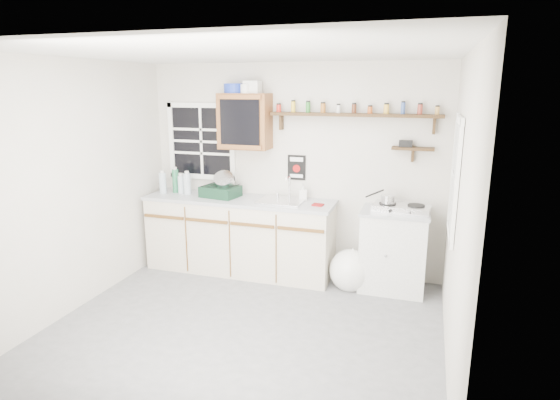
% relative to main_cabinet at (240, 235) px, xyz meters
% --- Properties ---
extents(room, '(3.64, 3.24, 2.54)m').
position_rel_main_cabinet_xyz_m(room, '(0.58, -1.30, 0.79)').
color(room, '#58585B').
rests_on(room, ground).
extents(main_cabinet, '(2.31, 0.63, 0.92)m').
position_rel_main_cabinet_xyz_m(main_cabinet, '(0.00, 0.00, 0.00)').
color(main_cabinet, beige).
rests_on(main_cabinet, floor).
extents(right_cabinet, '(0.73, 0.57, 0.91)m').
position_rel_main_cabinet_xyz_m(right_cabinet, '(1.83, 0.03, -0.01)').
color(right_cabinet, beige).
rests_on(right_cabinet, floor).
extents(sink, '(0.52, 0.44, 0.29)m').
position_rel_main_cabinet_xyz_m(sink, '(0.54, 0.01, 0.47)').
color(sink, silver).
rests_on(sink, main_cabinet).
extents(upper_cabinet, '(0.60, 0.32, 0.65)m').
position_rel_main_cabinet_xyz_m(upper_cabinet, '(0.03, 0.14, 1.36)').
color(upper_cabinet, brown).
rests_on(upper_cabinet, wall_back).
extents(upper_cabinet_clutter, '(0.44, 0.24, 0.14)m').
position_rel_main_cabinet_xyz_m(upper_cabinet_clutter, '(0.00, 0.14, 1.75)').
color(upper_cabinet_clutter, '#172D96').
rests_on(upper_cabinet_clutter, upper_cabinet).
extents(spice_shelf, '(1.91, 0.18, 0.35)m').
position_rel_main_cabinet_xyz_m(spice_shelf, '(1.31, 0.21, 1.47)').
color(spice_shelf, black).
rests_on(spice_shelf, wall_back).
extents(secondary_shelf, '(0.45, 0.16, 0.24)m').
position_rel_main_cabinet_xyz_m(secondary_shelf, '(1.94, 0.22, 1.12)').
color(secondary_shelf, black).
rests_on(secondary_shelf, wall_back).
extents(warning_sign, '(0.22, 0.02, 0.30)m').
position_rel_main_cabinet_xyz_m(warning_sign, '(0.63, 0.29, 0.82)').
color(warning_sign, black).
rests_on(warning_sign, wall_back).
extents(window_back, '(0.93, 0.03, 0.98)m').
position_rel_main_cabinet_xyz_m(window_back, '(-0.62, 0.29, 1.09)').
color(window_back, black).
rests_on(window_back, wall_back).
extents(window_right, '(0.03, 0.78, 1.08)m').
position_rel_main_cabinet_xyz_m(window_right, '(2.37, -0.75, 0.99)').
color(window_right, black).
rests_on(window_right, wall_back).
extents(water_bottles, '(0.41, 0.17, 0.32)m').
position_rel_main_cabinet_xyz_m(water_bottles, '(-0.84, 0.02, 0.59)').
color(water_bottles, '#A9BBC6').
rests_on(water_bottles, main_cabinet).
extents(dish_rack, '(0.48, 0.39, 0.32)m').
position_rel_main_cabinet_xyz_m(dish_rack, '(-0.23, 0.02, 0.56)').
color(dish_rack, black).
rests_on(dish_rack, main_cabinet).
extents(soap_bottle, '(0.11, 0.11, 0.20)m').
position_rel_main_cabinet_xyz_m(soap_bottle, '(0.75, 0.15, 0.56)').
color(soap_bottle, silver).
rests_on(soap_bottle, main_cabinet).
extents(rag, '(0.13, 0.12, 0.02)m').
position_rel_main_cabinet_xyz_m(rag, '(0.98, -0.05, 0.47)').
color(rag, maroon).
rests_on(rag, main_cabinet).
extents(hotplate, '(0.63, 0.37, 0.09)m').
position_rel_main_cabinet_xyz_m(hotplate, '(1.89, 0.01, 0.49)').
color(hotplate, silver).
rests_on(hotplate, right_cabinet).
extents(saucepan, '(0.34, 0.27, 0.16)m').
position_rel_main_cabinet_xyz_m(saucepan, '(1.74, 0.01, 0.57)').
color(saucepan, silver).
rests_on(saucepan, hotplate).
extents(trash_bag, '(0.44, 0.40, 0.51)m').
position_rel_main_cabinet_xyz_m(trash_bag, '(1.39, -0.12, -0.24)').
color(trash_bag, white).
rests_on(trash_bag, floor).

